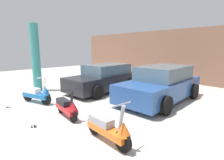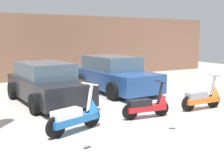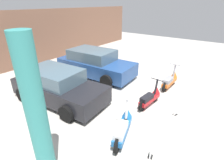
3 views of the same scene
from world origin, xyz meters
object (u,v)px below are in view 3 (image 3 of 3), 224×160
scooter_front_center (170,80)px  support_column_side (36,114)px  car_rear_center (95,64)px  car_rear_left (58,86)px  placard_near_right_scooter (176,112)px  placard_near_left_scooter (151,154)px  scooter_front_right (150,97)px  scooter_front_left (123,126)px

scooter_front_center → support_column_side: bearing=175.0°
scooter_front_center → car_rear_center: (-0.98, 3.74, 0.31)m
car_rear_left → placard_near_right_scooter: bearing=18.8°
placard_near_left_scooter → car_rear_left: bearing=84.1°
scooter_front_right → placard_near_right_scooter: bearing=-87.4°
scooter_front_center → car_rear_left: car_rear_left is taller
car_rear_center → support_column_side: (-5.11, -3.03, 0.97)m
scooter_front_center → placard_near_left_scooter: (-4.27, -1.05, -0.25)m
scooter_front_center → car_rear_center: car_rear_center is taller
placard_near_left_scooter → placard_near_right_scooter: size_ratio=1.00×
car_rear_left → support_column_side: size_ratio=1.22×
scooter_front_center → placard_near_right_scooter: (-2.03, -0.95, -0.25)m
scooter_front_center → placard_near_left_scooter: bearing=-164.4°
car_rear_center → scooter_front_right: bearing=-18.6°
scooter_front_right → placard_near_right_scooter: 1.04m
placard_near_right_scooter → car_rear_center: bearing=77.4°
scooter_front_center → car_rear_left: (-3.83, 3.17, 0.27)m
scooter_front_left → placard_near_right_scooter: size_ratio=5.69×
car_rear_center → car_rear_left: bearing=-82.1°
placard_near_left_scooter → support_column_side: 2.96m
car_rear_left → support_column_side: support_column_side is taller
scooter_front_right → scooter_front_left: bearing=-171.1°
scooter_front_right → car_rear_center: bearing=80.4°
car_rear_left → placard_near_left_scooter: size_ratio=15.36×
car_rear_left → placard_near_right_scooter: car_rear_left is taller
scooter_front_center → placard_near_left_scooter: size_ratio=5.62×
scooter_front_center → placard_near_left_scooter: scooter_front_center is taller
scooter_front_center → placard_near_left_scooter: 4.40m
scooter_front_center → car_rear_center: 3.88m
scooter_front_left → scooter_front_center: scooter_front_left is taller
car_rear_left → scooter_front_left: bearing=-8.9°
car_rear_left → support_column_side: (-2.26, -2.45, 1.00)m
car_rear_center → scooter_front_left: bearing=-42.5°
car_rear_center → placard_near_right_scooter: 4.85m
car_rear_center → placard_near_left_scooter: size_ratio=16.18×
scooter_front_right → support_column_side: 4.36m
support_column_side → placard_near_right_scooter: bearing=-22.4°
scooter_front_left → support_column_side: (-2.03, 0.78, 1.25)m
placard_near_right_scooter → support_column_side: 4.65m
scooter_front_left → car_rear_left: size_ratio=0.37×
scooter_front_left → car_rear_left: bearing=67.1°
car_rear_left → car_rear_center: bearing=96.6°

